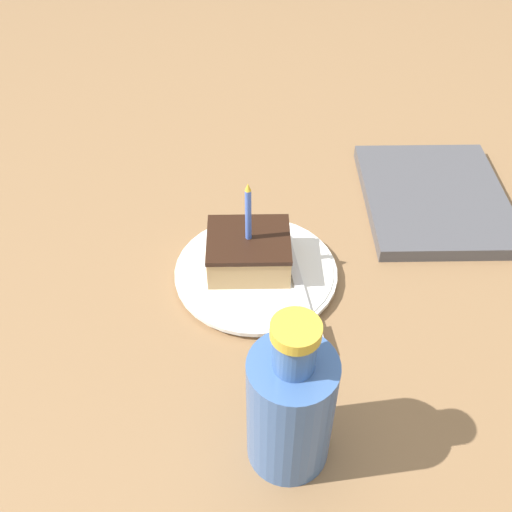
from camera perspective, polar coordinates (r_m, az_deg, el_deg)
name	(u,v)px	position (r m, az deg, el deg)	size (l,w,h in m)	color
ground_plane	(266,275)	(0.83, 0.99, -1.85)	(2.40, 2.40, 0.04)	olive
plate	(256,273)	(0.79, 0.00, -1.59)	(0.22, 0.22, 0.01)	white
cake_slice	(249,251)	(0.78, -0.70, 0.50)	(0.09, 0.11, 0.13)	tan
fork	(301,295)	(0.76, 4.35, -3.75)	(0.20, 0.04, 0.00)	silver
bottle	(290,406)	(0.58, 3.30, -14.10)	(0.08, 0.08, 0.20)	#3F66A5
marble_board	(434,198)	(0.95, 16.61, 5.33)	(0.25, 0.21, 0.02)	#4C4C51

